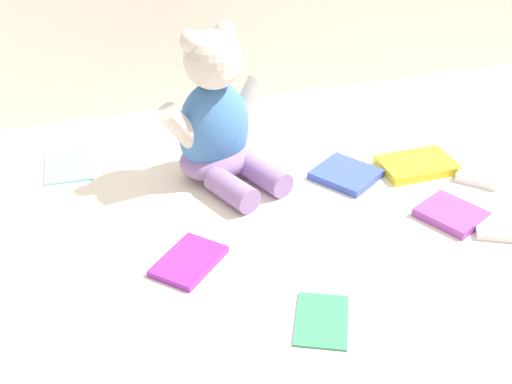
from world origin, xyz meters
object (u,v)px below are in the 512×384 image
object	(u,v)px
book_case_1	(322,319)
book_case_4	(417,165)
teddy_bear	(217,123)
book_case_6	(451,214)
book_case_5	(509,224)
book_case_2	(482,171)
book_case_7	(68,164)
book_case_8	(346,174)
book_case_0	(189,261)

from	to	relation	value
book_case_1	book_case_4	distance (m)	0.46
teddy_bear	book_case_6	size ratio (longest dim) A/B	2.82
book_case_5	book_case_6	size ratio (longest dim) A/B	1.13
book_case_2	book_case_7	xyz separation A→B (m)	(-0.74, 0.26, -0.00)
book_case_1	book_case_4	bearing A→B (deg)	-109.72
teddy_bear	book_case_4	bearing A→B (deg)	-37.51
book_case_7	book_case_8	distance (m)	0.53
book_case_8	book_case_4	bearing A→B (deg)	141.46
book_case_8	teddy_bear	bearing A→B (deg)	-54.94
book_case_0	book_case_8	distance (m)	0.37
book_case_4	book_case_6	world-z (taller)	book_case_4
book_case_1	book_case_2	bearing A→B (deg)	-122.52
book_case_1	book_case_5	bearing A→B (deg)	-138.17
book_case_1	book_case_2	size ratio (longest dim) A/B	1.10
teddy_bear	book_case_1	size ratio (longest dim) A/B	2.63
book_case_2	book_case_7	bearing A→B (deg)	-153.87
book_case_2	book_case_8	distance (m)	0.26
teddy_bear	book_case_7	bearing A→B (deg)	134.52
book_case_2	book_case_6	bearing A→B (deg)	-94.33
book_case_0	book_case_6	distance (m)	0.45
book_case_2	book_case_5	bearing A→B (deg)	-61.72
book_case_5	book_case_2	bearing A→B (deg)	8.97
book_case_0	teddy_bear	bearing A→B (deg)	111.61
book_case_2	teddy_bear	bearing A→B (deg)	-152.01
book_case_5	book_case_6	xyz separation A→B (m)	(-0.08, 0.05, 0.00)
book_case_1	book_case_4	xyz separation A→B (m)	(0.32, 0.33, 0.00)
teddy_bear	book_case_0	size ratio (longest dim) A/B	2.49
book_case_0	book_case_5	world-z (taller)	same
book_case_4	book_case_5	bearing A→B (deg)	14.38
book_case_2	book_case_4	distance (m)	0.12
book_case_2	book_case_6	size ratio (longest dim) A/B	0.98
book_case_0	book_case_1	bearing A→B (deg)	-4.18
teddy_bear	book_case_7	xyz separation A→B (m)	(-0.27, 0.11, -0.10)
book_case_7	teddy_bear	bearing A→B (deg)	-19.18
teddy_bear	book_case_4	xyz separation A→B (m)	(0.36, -0.09, -0.10)
teddy_bear	book_case_0	distance (m)	0.29
book_case_4	teddy_bear	bearing A→B (deg)	-105.08
book_case_4	book_case_8	xyz separation A→B (m)	(-0.14, 0.01, -0.00)
book_case_5	book_case_8	bearing A→B (deg)	67.58
book_case_1	book_case_7	world-z (taller)	book_case_7
teddy_bear	book_case_2	size ratio (longest dim) A/B	2.89
book_case_0	book_case_7	size ratio (longest dim) A/B	0.90
book_case_1	book_case_6	xyz separation A→B (m)	(0.30, 0.17, 0.00)
book_case_0	book_case_4	size ratio (longest dim) A/B	0.83
book_case_8	book_case_5	bearing A→B (deg)	97.12
book_case_0	book_case_2	distance (m)	0.59
book_case_0	book_case_8	world-z (taller)	book_case_8
book_case_0	book_case_1	size ratio (longest dim) A/B	1.05
book_case_4	book_case_7	size ratio (longest dim) A/B	1.09
book_case_6	teddy_bear	bearing A→B (deg)	116.19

